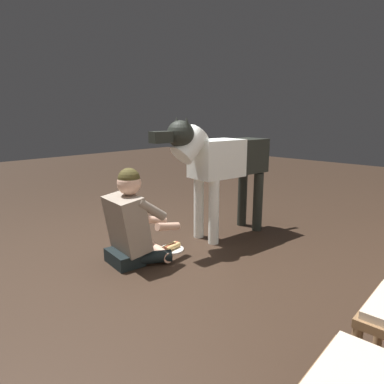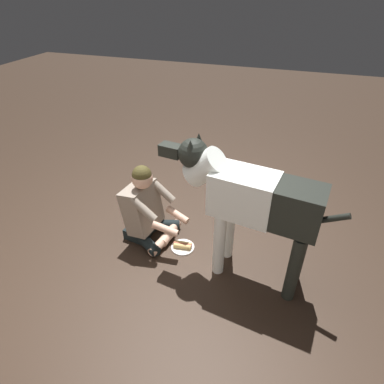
{
  "view_description": "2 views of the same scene",
  "coord_description": "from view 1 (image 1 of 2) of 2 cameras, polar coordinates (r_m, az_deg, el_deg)",
  "views": [
    {
      "loc": [
        1.76,
        2.59,
        1.3
      ],
      "look_at": [
        -0.76,
        0.22,
        0.51
      ],
      "focal_mm": 31.92,
      "sensor_mm": 36.0,
      "label": 1
    },
    {
      "loc": [
        -1.27,
        2.61,
        2.36
      ],
      "look_at": [
        -0.47,
        0.23,
        0.68
      ],
      "focal_mm": 30.34,
      "sensor_mm": 36.0,
      "label": 2
    }
  ],
  "objects": [
    {
      "name": "large_dog",
      "position": [
        3.6,
        4.91,
        5.07
      ],
      "size": [
        1.6,
        0.46,
        1.28
      ],
      "color": "white",
      "rests_on": "ground"
    },
    {
      "name": "ground_plane",
      "position": [
        3.4,
        -11.68,
        -10.01
      ],
      "size": [
        15.68,
        15.68,
        0.0
      ],
      "primitive_type": "plane",
      "color": "#332419"
    },
    {
      "name": "hot_dog_on_plate",
      "position": [
        3.41,
        -3.45,
        -9.22
      ],
      "size": [
        0.24,
        0.24,
        0.06
      ],
      "color": "white",
      "rests_on": "ground"
    },
    {
      "name": "person_sitting_on_floor",
      "position": [
        3.09,
        -9.98,
        -5.29
      ],
      "size": [
        0.68,
        0.57,
        0.86
      ],
      "color": "black",
      "rests_on": "ground"
    }
  ]
}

